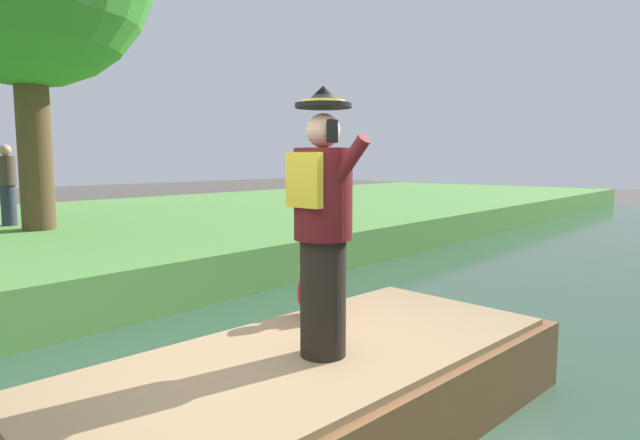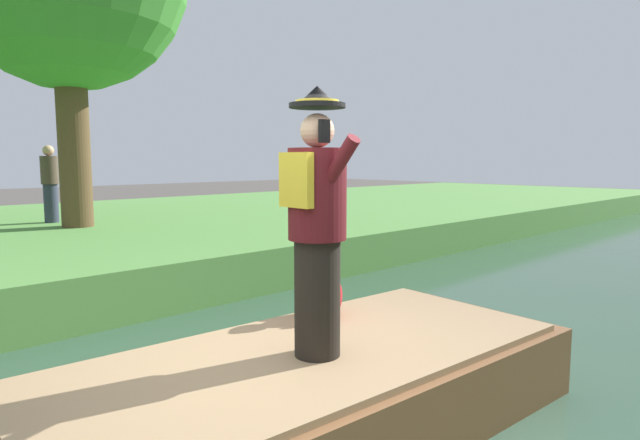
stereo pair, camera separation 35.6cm
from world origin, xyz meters
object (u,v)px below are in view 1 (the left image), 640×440
(parrot_plush, at_px, (317,289))
(person_bystander, at_px, (7,185))
(person_pirate, at_px, (323,224))
(boat, at_px, (314,392))

(parrot_plush, bearing_deg, person_bystander, 176.74)
(parrot_plush, relative_size, person_bystander, 0.36)
(parrot_plush, height_order, person_bystander, person_bystander)
(person_pirate, height_order, person_bystander, person_pirate)
(person_pirate, distance_m, person_bystander, 9.34)
(person_bystander, bearing_deg, parrot_plush, -3.26)
(boat, bearing_deg, person_pirate, -14.00)
(person_bystander, bearing_deg, person_pirate, -7.14)
(boat, distance_m, person_bystander, 9.31)
(boat, relative_size, person_bystander, 2.70)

